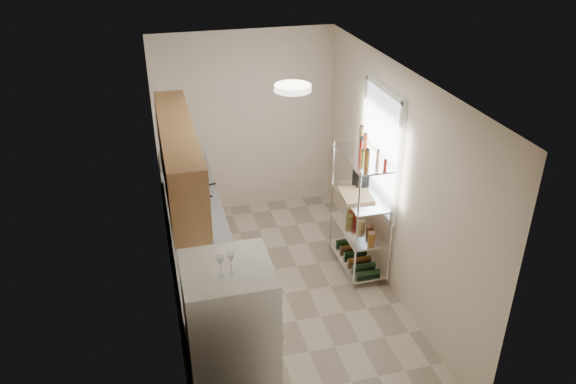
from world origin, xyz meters
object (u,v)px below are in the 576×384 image
(cutting_board, at_px, (356,195))
(espresso_machine, at_px, (361,177))
(rice_cooker, at_px, (193,214))
(frying_pan_large, at_px, (187,197))
(refrigerator, at_px, (232,351))

(cutting_board, relative_size, espresso_machine, 1.76)
(rice_cooker, bearing_deg, espresso_machine, 4.78)
(frying_pan_large, relative_size, espresso_machine, 1.07)
(cutting_board, bearing_deg, espresso_machine, 58.32)
(frying_pan_large, bearing_deg, refrigerator, -74.97)
(rice_cooker, bearing_deg, refrigerator, -87.46)
(refrigerator, bearing_deg, rice_cooker, 92.54)
(rice_cooker, distance_m, frying_pan_large, 0.60)
(rice_cooker, bearing_deg, cutting_board, -1.68)
(cutting_board, distance_m, espresso_machine, 0.29)
(frying_pan_large, height_order, espresso_machine, espresso_machine)
(frying_pan_large, distance_m, espresso_machine, 2.10)
(rice_cooker, relative_size, cutting_board, 0.65)
(refrigerator, bearing_deg, frying_pan_large, 92.14)
(rice_cooker, distance_m, espresso_machine, 2.05)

